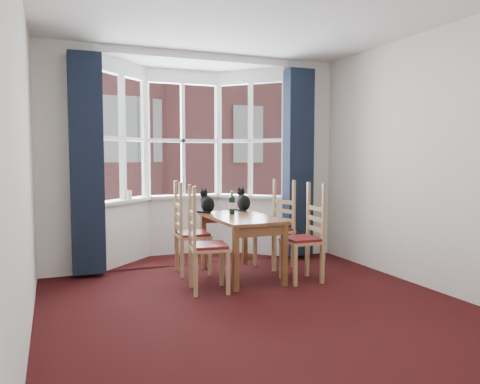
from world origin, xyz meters
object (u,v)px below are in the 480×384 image
wine_bottle (232,204)px  cat_right (243,201)px  chair_right_far (279,230)px  dining_table (241,224)px  cat_left (207,203)px  candle_tall (129,195)px  chair_left_near (201,248)px  chair_right_near (309,240)px  chair_left_far (186,236)px

wine_bottle → cat_right: bearing=45.9°
chair_right_far → dining_table: bearing=-155.1°
cat_left → candle_tall: cat_left is taller
chair_left_near → candle_tall: candle_tall is taller
chair_right_near → chair_right_far: (0.01, 0.79, 0.00)m
cat_left → chair_right_far: bearing=-10.1°
dining_table → candle_tall: 1.66m
candle_tall → chair_left_near: bearing=-73.2°
dining_table → cat_left: (-0.27, 0.48, 0.22)m
chair_left_far → wine_bottle: 0.69m
chair_left_near → chair_left_far: (0.05, 0.80, 0.00)m
chair_right_far → candle_tall: (-1.81, 0.87, 0.45)m
wine_bottle → candle_tall: (-1.11, 0.94, 0.07)m
chair_left_near → wine_bottle: 1.00m
chair_left_near → chair_right_far: 1.52m
wine_bottle → cat_left: bearing=134.6°
cat_left → candle_tall: (-0.87, 0.70, 0.08)m
cat_left → wine_bottle: bearing=-45.4°
dining_table → chair_left_near: bearing=-144.9°
chair_left_near → chair_right_near: (1.30, -0.03, 0.00)m
chair_right_near → candle_tall: size_ratio=8.07×
cat_right → wine_bottle: (-0.26, -0.27, 0.00)m
chair_right_near → cat_right: size_ratio=2.84×
wine_bottle → chair_left_far: bearing=168.3°
chair_left_far → candle_tall: candle_tall is taller
chair_right_far → candle_tall: size_ratio=8.07×
cat_right → chair_right_near: bearing=-67.0°
dining_table → candle_tall: bearing=134.0°
chair_right_far → wine_bottle: wine_bottle is taller
chair_left_near → chair_left_far: size_ratio=1.00×
chair_right_far → cat_right: 0.60m
chair_left_near → chair_left_far: same height
dining_table → chair_right_far: chair_right_far is taller
chair_right_far → cat_right: bearing=155.8°
chair_right_far → cat_right: (-0.43, 0.19, 0.38)m
dining_table → candle_tall: size_ratio=11.18×
chair_left_far → cat_right: (0.83, 0.16, 0.38)m
cat_left → wine_bottle: cat_left is taller
dining_table → chair_right_far: size_ratio=1.39×
dining_table → chair_left_far: (-0.59, 0.35, -0.15)m
dining_table → chair_left_far: bearing=149.5°
chair_left_near → cat_right: cat_right is taller
cat_right → candle_tall: size_ratio=2.84×
wine_bottle → candle_tall: 1.46m
dining_table → chair_left_near: 0.80m
dining_table → cat_right: (0.24, 0.50, 0.22)m
chair_left_far → chair_right_near: 1.50m
chair_left_far → chair_right_far: (1.26, -0.04, 0.00)m
chair_left_near → dining_table: bearing=35.1°
chair_left_near → cat_left: 1.07m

